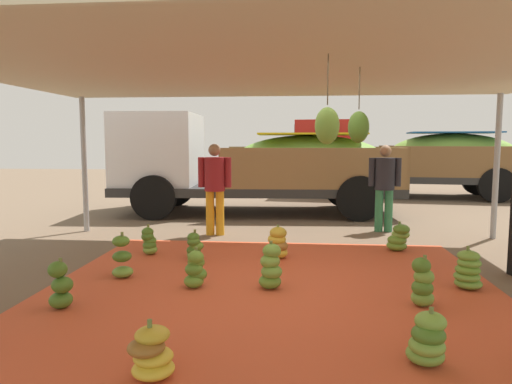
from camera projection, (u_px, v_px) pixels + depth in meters
ground_plane at (281, 238)px, 8.51m from camera, size 40.00×40.00×0.00m
tarp_orange at (272, 289)px, 5.54m from camera, size 5.35×5.11×0.01m
tent_canopy at (273, 67)px, 5.18m from camera, size 8.00×7.00×2.64m
banana_bunch_0 at (468, 271)px, 5.53m from camera, size 0.38×0.38×0.51m
banana_bunch_1 at (427, 341)px, 3.63m from camera, size 0.39×0.41×0.46m
banana_bunch_2 at (423, 284)px, 4.93m from camera, size 0.30×0.30×0.55m
banana_bunch_3 at (271, 268)px, 5.53m from camera, size 0.35×0.35×0.57m
banana_bunch_4 at (122, 258)px, 5.99m from camera, size 0.30×0.30×0.59m
banana_bunch_5 at (195, 270)px, 5.58m from camera, size 0.30×0.33×0.49m
banana_bunch_7 at (399, 238)px, 7.45m from camera, size 0.46×0.46×0.47m
banana_bunch_8 at (194, 247)px, 6.91m from camera, size 0.33×0.31×0.45m
banana_bunch_9 at (60, 287)px, 4.87m from camera, size 0.32×0.31×0.54m
banana_bunch_10 at (151, 354)px, 3.47m from camera, size 0.43×0.41×0.43m
banana_bunch_11 at (278, 244)px, 6.96m from camera, size 0.42×0.42×0.51m
banana_bunch_12 at (149, 242)px, 7.22m from camera, size 0.30×0.29×0.47m
cargo_truck_main at (249, 162)px, 11.43m from camera, size 6.79×2.88×2.40m
cargo_truck_far at (402, 157)px, 14.77m from camera, size 7.09×2.97×2.40m
worker_0 at (385, 181)px, 9.01m from camera, size 0.61×0.37×1.67m
worker_1 at (215, 182)px, 8.69m from camera, size 0.62×0.38×1.70m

